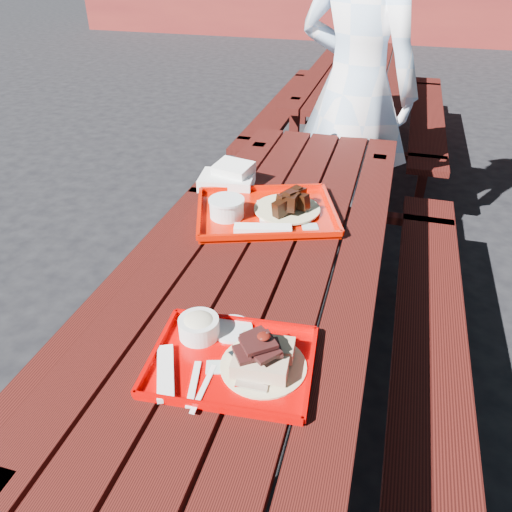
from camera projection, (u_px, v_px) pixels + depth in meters
name	position (u px, v px, depth m)	size (l,w,h in m)	color
ground	(266.00, 402.00, 2.08)	(60.00, 60.00, 0.00)	black
picnic_table_near	(268.00, 295.00, 1.78)	(1.41, 2.40, 0.75)	#3F0F0C
picnic_table_far	(356.00, 93.00, 4.04)	(1.41, 2.40, 0.75)	#3F0F0C
near_tray	(233.00, 351.00, 1.23)	(0.42, 0.34, 0.12)	#C50000
far_tray	(264.00, 210.00, 1.86)	(0.61, 0.54, 0.09)	#C91000
white_cloth	(229.00, 177.00, 2.08)	(0.24, 0.20, 0.09)	white
person	(355.00, 89.00, 2.66)	(0.69, 0.45, 1.90)	#B7D6F8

